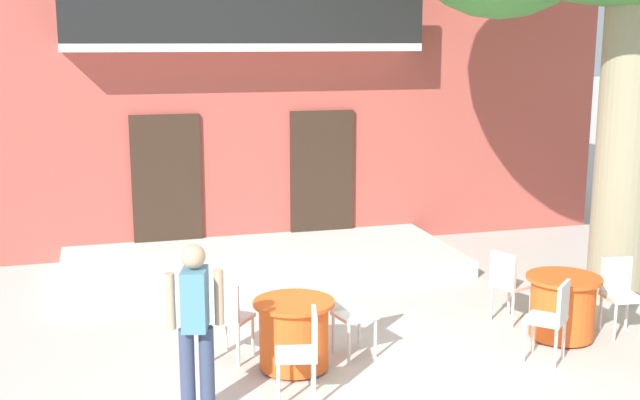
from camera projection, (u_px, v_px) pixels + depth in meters
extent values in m
plane|color=beige|center=(358.00, 360.00, 8.69)|extent=(120.00, 120.00, 0.00)
cube|color=#B24C42|center=(223.00, 24.00, 14.47)|extent=(13.00, 4.00, 7.50)
cube|color=#332319|center=(167.00, 186.00, 12.72)|extent=(1.10, 0.08, 2.30)
cube|color=#332319|center=(322.00, 178.00, 13.41)|extent=(1.10, 0.08, 2.30)
cube|color=silver|center=(247.00, 47.00, 12.36)|extent=(5.60, 0.65, 0.12)
cube|color=black|center=(250.00, 13.00, 11.98)|extent=(5.60, 0.06, 0.90)
cylinder|color=#47423D|center=(94.00, 33.00, 11.72)|extent=(0.33, 0.33, 0.32)
ellipsoid|color=#4C8E38|center=(92.00, 8.00, 11.65)|extent=(0.43, 0.43, 0.39)
cylinder|color=#47423D|center=(198.00, 33.00, 12.13)|extent=(0.31, 0.31, 0.30)
ellipsoid|color=#4C8E38|center=(197.00, 9.00, 12.06)|extent=(0.41, 0.41, 0.42)
cylinder|color=slate|center=(294.00, 34.00, 12.54)|extent=(0.28, 0.28, 0.29)
ellipsoid|color=#38843D|center=(294.00, 16.00, 12.49)|extent=(0.37, 0.37, 0.28)
cylinder|color=slate|center=(385.00, 36.00, 12.96)|extent=(0.36, 0.36, 0.24)
ellipsoid|color=#38843D|center=(386.00, 13.00, 12.89)|extent=(0.47, 0.47, 0.49)
cube|color=silver|center=(263.00, 262.00, 12.08)|extent=(5.94, 2.58, 0.25)
cylinder|color=gray|center=(626.00, 151.00, 10.51)|extent=(0.78, 0.78, 4.00)
cylinder|color=#EA561E|center=(294.00, 336.00, 8.39)|extent=(0.74, 0.74, 0.68)
cylinder|color=#EA561E|center=(294.00, 303.00, 8.32)|extent=(0.86, 0.86, 0.04)
cylinder|color=#2D2823|center=(294.00, 367.00, 8.46)|extent=(0.44, 0.44, 0.03)
cylinder|color=silver|center=(279.00, 386.00, 7.51)|extent=(0.04, 0.04, 0.45)
cylinder|color=silver|center=(278.00, 371.00, 7.84)|extent=(0.04, 0.04, 0.45)
cylinder|color=silver|center=(314.00, 385.00, 7.53)|extent=(0.04, 0.04, 0.45)
cylinder|color=silver|center=(313.00, 371.00, 7.86)|extent=(0.04, 0.04, 0.45)
cube|color=silver|center=(296.00, 354.00, 7.64)|extent=(0.48, 0.48, 0.04)
cube|color=silver|center=(314.00, 332.00, 7.60)|extent=(0.12, 0.38, 0.42)
cylinder|color=silver|center=(375.00, 338.00, 8.71)|extent=(0.04, 0.04, 0.45)
cylinder|color=silver|center=(349.00, 344.00, 8.55)|extent=(0.04, 0.04, 0.45)
cylinder|color=silver|center=(359.00, 329.00, 9.01)|extent=(0.04, 0.04, 0.45)
cylinder|color=silver|center=(333.00, 334.00, 8.84)|extent=(0.04, 0.04, 0.45)
cube|color=silver|center=(354.00, 315.00, 8.73)|extent=(0.48, 0.48, 0.04)
cube|color=silver|center=(346.00, 291.00, 8.84)|extent=(0.38, 0.13, 0.42)
cylinder|color=silver|center=(226.00, 332.00, 8.92)|extent=(0.04, 0.04, 0.45)
cylinder|color=silver|center=(253.00, 336.00, 8.79)|extent=(0.04, 0.04, 0.45)
cylinder|color=silver|center=(211.00, 342.00, 8.61)|extent=(0.04, 0.04, 0.45)
cylinder|color=silver|center=(238.00, 347.00, 8.48)|extent=(0.04, 0.04, 0.45)
cube|color=silver|center=(231.00, 318.00, 8.65)|extent=(0.56, 0.56, 0.04)
cube|color=silver|center=(223.00, 303.00, 8.44)|extent=(0.32, 0.27, 0.42)
cylinder|color=#EA561E|center=(562.00, 308.00, 9.25)|extent=(0.74, 0.74, 0.68)
cylinder|color=#EA561E|center=(564.00, 278.00, 9.18)|extent=(0.86, 0.86, 0.04)
cylinder|color=#2D2823|center=(560.00, 337.00, 9.32)|extent=(0.44, 0.44, 0.03)
cylinder|color=silver|center=(509.00, 298.00, 10.10)|extent=(0.04, 0.04, 0.45)
cylinder|color=silver|center=(531.00, 305.00, 9.83)|extent=(0.04, 0.04, 0.45)
cylinder|color=silver|center=(491.00, 303.00, 9.90)|extent=(0.04, 0.04, 0.45)
cylinder|color=silver|center=(513.00, 310.00, 9.63)|extent=(0.04, 0.04, 0.45)
cube|color=silver|center=(512.00, 285.00, 9.82)|extent=(0.52, 0.52, 0.04)
cube|color=silver|center=(503.00, 270.00, 9.66)|extent=(0.18, 0.37, 0.42)
cylinder|color=silver|center=(524.00, 343.00, 8.59)|extent=(0.04, 0.04, 0.45)
cylinder|color=silver|center=(533.00, 333.00, 8.88)|extent=(0.04, 0.04, 0.45)
cylinder|color=silver|center=(556.00, 349.00, 8.42)|extent=(0.04, 0.04, 0.45)
cylinder|color=silver|center=(564.00, 339.00, 8.71)|extent=(0.04, 0.04, 0.45)
cube|color=silver|center=(545.00, 319.00, 8.60)|extent=(0.57, 0.57, 0.04)
cube|color=silver|center=(563.00, 302.00, 8.46)|extent=(0.30, 0.29, 0.42)
cylinder|color=silver|center=(615.00, 323.00, 9.20)|extent=(0.04, 0.04, 0.45)
cylinder|color=silver|center=(627.00, 311.00, 9.58)|extent=(0.04, 0.04, 0.45)
cylinder|color=silver|center=(600.00, 313.00, 9.53)|extent=(0.04, 0.04, 0.45)
cube|color=silver|center=(622.00, 297.00, 9.34)|extent=(0.45, 0.45, 0.04)
cube|color=silver|center=(616.00, 274.00, 9.47)|extent=(0.38, 0.09, 0.42)
cylinder|color=#384260|center=(188.00, 374.00, 7.29)|extent=(0.14, 0.14, 0.87)
cylinder|color=#384260|center=(207.00, 372.00, 7.33)|extent=(0.14, 0.14, 0.87)
cube|color=teal|center=(195.00, 299.00, 7.17)|extent=(0.30, 0.38, 0.56)
sphere|color=tan|center=(194.00, 256.00, 7.09)|extent=(0.22, 0.22, 0.22)
cylinder|color=tan|center=(170.00, 301.00, 7.11)|extent=(0.09, 0.09, 0.52)
cylinder|color=tan|center=(219.00, 297.00, 7.23)|extent=(0.09, 0.09, 0.52)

